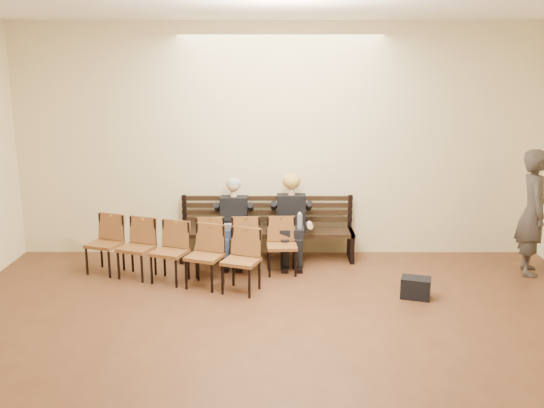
{
  "coord_description": "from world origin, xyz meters",
  "views": [
    {
      "loc": [
        -0.1,
        -4.09,
        2.89
      ],
      "look_at": [
        -0.12,
        4.05,
        1.0
      ],
      "focal_mm": 40.0,
      "sensor_mm": 36.0,
      "label": 1
    }
  ],
  "objects_px": {
    "passerby": "(534,203)",
    "laptop": "(234,227)",
    "chair_row_back": "(170,253)",
    "seated_woman": "(291,222)",
    "water_bottle": "(300,229)",
    "chair_row_front": "(246,247)",
    "bag": "(416,288)",
    "bench": "(267,245)",
    "seated_man": "(234,223)"
  },
  "relations": [
    {
      "from": "bag",
      "to": "chair_row_front",
      "type": "bearing_deg",
      "value": 157.71
    },
    {
      "from": "seated_man",
      "to": "passerby",
      "type": "relative_size",
      "value": 0.59
    },
    {
      "from": "bag",
      "to": "chair_row_back",
      "type": "distance_m",
      "value": 3.26
    },
    {
      "from": "laptop",
      "to": "seated_man",
      "type": "bearing_deg",
      "value": 107.72
    },
    {
      "from": "laptop",
      "to": "passerby",
      "type": "distance_m",
      "value": 4.22
    },
    {
      "from": "water_bottle",
      "to": "passerby",
      "type": "relative_size",
      "value": 0.12
    },
    {
      "from": "seated_man",
      "to": "seated_woman",
      "type": "bearing_deg",
      "value": 0.0
    },
    {
      "from": "chair_row_back",
      "to": "passerby",
      "type": "bearing_deg",
      "value": 24.99
    },
    {
      "from": "bag",
      "to": "chair_row_front",
      "type": "height_order",
      "value": "chair_row_front"
    },
    {
      "from": "passerby",
      "to": "chair_row_back",
      "type": "bearing_deg",
      "value": 107.16
    },
    {
      "from": "laptop",
      "to": "bag",
      "type": "xyz_separation_m",
      "value": [
        2.37,
        -1.28,
        -0.44
      ]
    },
    {
      "from": "laptop",
      "to": "passerby",
      "type": "xyz_separation_m",
      "value": [
        4.18,
        -0.34,
        0.44
      ]
    },
    {
      "from": "seated_man",
      "to": "passerby",
      "type": "bearing_deg",
      "value": -6.53
    },
    {
      "from": "seated_man",
      "to": "water_bottle",
      "type": "bearing_deg",
      "value": -15.11
    },
    {
      "from": "bench",
      "to": "water_bottle",
      "type": "distance_m",
      "value": 0.7
    },
    {
      "from": "water_bottle",
      "to": "bag",
      "type": "xyz_separation_m",
      "value": [
        1.42,
        -1.16,
        -0.44
      ]
    },
    {
      "from": "passerby",
      "to": "chair_row_back",
      "type": "xyz_separation_m",
      "value": [
        -5.0,
        -0.37,
        -0.6
      ]
    },
    {
      "from": "laptop",
      "to": "chair_row_back",
      "type": "relative_size",
      "value": 0.14
    },
    {
      "from": "seated_man",
      "to": "bag",
      "type": "distance_m",
      "value": 2.81
    },
    {
      "from": "bag",
      "to": "passerby",
      "type": "height_order",
      "value": "passerby"
    },
    {
      "from": "bag",
      "to": "chair_row_back",
      "type": "height_order",
      "value": "chair_row_back"
    },
    {
      "from": "chair_row_front",
      "to": "passerby",
      "type": "bearing_deg",
      "value": -2.26
    },
    {
      "from": "bag",
      "to": "passerby",
      "type": "bearing_deg",
      "value": 27.55
    },
    {
      "from": "water_bottle",
      "to": "passerby",
      "type": "height_order",
      "value": "passerby"
    },
    {
      "from": "water_bottle",
      "to": "laptop",
      "type": "bearing_deg",
      "value": 172.81
    },
    {
      "from": "seated_man",
      "to": "bag",
      "type": "bearing_deg",
      "value": -30.85
    },
    {
      "from": "bench",
      "to": "seated_man",
      "type": "bearing_deg",
      "value": -166.29
    },
    {
      "from": "chair_row_front",
      "to": "bag",
      "type": "bearing_deg",
      "value": -25.27
    },
    {
      "from": "seated_man",
      "to": "water_bottle",
      "type": "xyz_separation_m",
      "value": [
        0.96,
        -0.26,
        -0.02
      ]
    },
    {
      "from": "bench",
      "to": "chair_row_front",
      "type": "height_order",
      "value": "chair_row_front"
    },
    {
      "from": "seated_woman",
      "to": "chair_row_front",
      "type": "relative_size",
      "value": 0.86
    },
    {
      "from": "seated_man",
      "to": "laptop",
      "type": "xyz_separation_m",
      "value": [
        0.01,
        -0.14,
        -0.02
      ]
    },
    {
      "from": "chair_row_front",
      "to": "chair_row_back",
      "type": "relative_size",
      "value": 0.56
    },
    {
      "from": "bench",
      "to": "passerby",
      "type": "height_order",
      "value": "passerby"
    },
    {
      "from": "chair_row_front",
      "to": "water_bottle",
      "type": "bearing_deg",
      "value": 16.61
    },
    {
      "from": "laptop",
      "to": "chair_row_front",
      "type": "bearing_deg",
      "value": -49.18
    },
    {
      "from": "chair_row_front",
      "to": "chair_row_back",
      "type": "height_order",
      "value": "chair_row_back"
    },
    {
      "from": "laptop",
      "to": "bench",
      "type": "bearing_deg",
      "value": 42.5
    },
    {
      "from": "passerby",
      "to": "seated_man",
      "type": "bearing_deg",
      "value": 96.4
    },
    {
      "from": "seated_woman",
      "to": "bench",
      "type": "bearing_deg",
      "value": 161.52
    },
    {
      "from": "bench",
      "to": "water_bottle",
      "type": "relative_size",
      "value": 10.5
    },
    {
      "from": "seated_man",
      "to": "seated_woman",
      "type": "height_order",
      "value": "seated_woman"
    },
    {
      "from": "bench",
      "to": "bag",
      "type": "xyz_separation_m",
      "value": [
        1.89,
        -1.54,
        -0.09
      ]
    },
    {
      "from": "seated_woman",
      "to": "water_bottle",
      "type": "distance_m",
      "value": 0.29
    },
    {
      "from": "bench",
      "to": "laptop",
      "type": "xyz_separation_m",
      "value": [
        -0.48,
        -0.26,
        0.35
      ]
    },
    {
      "from": "water_bottle",
      "to": "chair_row_front",
      "type": "xyz_separation_m",
      "value": [
        -0.76,
        -0.27,
        -0.18
      ]
    },
    {
      "from": "chair_row_back",
      "to": "seated_woman",
      "type": "bearing_deg",
      "value": 47.84
    },
    {
      "from": "passerby",
      "to": "laptop",
      "type": "bearing_deg",
      "value": 98.28
    },
    {
      "from": "seated_woman",
      "to": "passerby",
      "type": "distance_m",
      "value": 3.4
    },
    {
      "from": "passerby",
      "to": "chair_row_back",
      "type": "relative_size",
      "value": 0.8
    }
  ]
}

